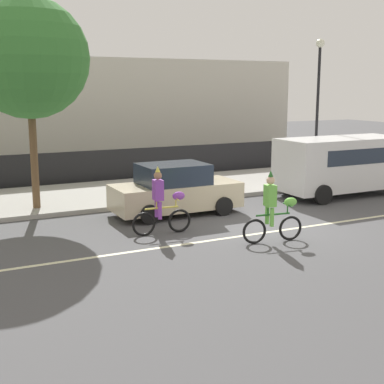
% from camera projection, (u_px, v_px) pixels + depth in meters
% --- Properties ---
extents(ground_plane, '(80.00, 80.00, 0.00)m').
position_uv_depth(ground_plane, '(268.00, 227.00, 15.67)').
color(ground_plane, '#4C4C4F').
extents(road_centre_line, '(36.00, 0.14, 0.01)m').
position_uv_depth(road_centre_line, '(278.00, 231.00, 15.23)').
color(road_centre_line, beige).
rests_on(road_centre_line, ground).
extents(sidewalk_curb, '(60.00, 5.00, 0.15)m').
position_uv_depth(sidewalk_curb, '(175.00, 188.00, 21.36)').
color(sidewalk_curb, '#9E9B93').
rests_on(sidewalk_curb, ground).
extents(fence_line, '(40.00, 0.08, 1.40)m').
position_uv_depth(fence_line, '(148.00, 163.00, 23.78)').
color(fence_line, black).
rests_on(fence_line, ground).
extents(building_backdrop, '(28.00, 8.00, 5.53)m').
position_uv_depth(building_backdrop, '(38.00, 111.00, 29.60)').
color(building_backdrop, beige).
rests_on(building_backdrop, ground).
extents(parade_cyclist_purple, '(1.72, 0.50, 1.92)m').
position_uv_depth(parade_cyclist_purple, '(162.00, 205.00, 14.74)').
color(parade_cyclist_purple, black).
rests_on(parade_cyclist_purple, ground).
extents(parade_cyclist_lime, '(1.71, 0.52, 1.92)m').
position_uv_depth(parade_cyclist_lime, '(274.00, 211.00, 13.98)').
color(parade_cyclist_lime, black).
rests_on(parade_cyclist_lime, ground).
extents(parked_van_white, '(5.00, 2.22, 2.18)m').
position_uv_depth(parked_van_white, '(343.00, 162.00, 20.09)').
color(parked_van_white, white).
rests_on(parked_van_white, ground).
extents(parked_car_beige, '(4.10, 1.92, 1.64)m').
position_uv_depth(parked_car_beige, '(175.00, 190.00, 17.13)').
color(parked_car_beige, beige).
rests_on(parked_car_beige, ground).
extents(street_lamp_post, '(0.36, 0.36, 5.86)m').
position_uv_depth(street_lamp_post, '(318.00, 88.00, 22.60)').
color(street_lamp_post, black).
rests_on(street_lamp_post, sidewalk_curb).
extents(street_tree_far_corner, '(3.79, 3.79, 6.67)m').
position_uv_depth(street_tree_far_corner, '(28.00, 58.00, 16.61)').
color(street_tree_far_corner, brown).
rests_on(street_tree_far_corner, sidewalk_curb).
extents(pedestrian_onlooker, '(0.32, 0.20, 1.62)m').
position_uv_depth(pedestrian_onlooker, '(276.00, 158.00, 23.10)').
color(pedestrian_onlooker, '#33333D').
rests_on(pedestrian_onlooker, sidewalk_curb).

